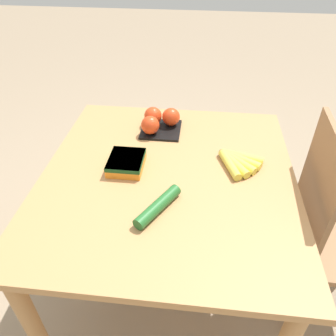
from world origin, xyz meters
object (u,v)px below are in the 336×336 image
at_px(carrot_bag, 126,162).
at_px(chair, 332,233).
at_px(tomato_pack, 159,121).
at_px(cucumber_near, 158,206).
at_px(banana_bunch, 237,161).

bearing_deg(carrot_bag, chair, 86.94).
relative_size(chair, tomato_pack, 5.34).
relative_size(carrot_bag, cucumber_near, 0.76).
bearing_deg(tomato_pack, cucumber_near, 7.34).
height_order(banana_bunch, cucumber_near, cucumber_near).
bearing_deg(cucumber_near, tomato_pack, -172.66).
relative_size(chair, cucumber_near, 4.69).
xyz_separation_m(chair, tomato_pack, (-0.35, -0.76, 0.28)).
distance_m(chair, carrot_bag, 0.89).
bearing_deg(banana_bunch, cucumber_near, -43.78).
xyz_separation_m(banana_bunch, tomato_pack, (-0.24, -0.34, 0.03)).
bearing_deg(banana_bunch, chair, 74.91).
relative_size(tomato_pack, cucumber_near, 0.88).
bearing_deg(tomato_pack, carrot_bag, -16.29).
bearing_deg(banana_bunch, carrot_bag, -81.31).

